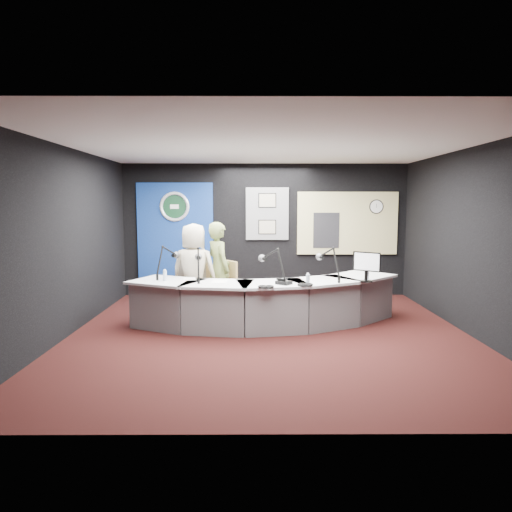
{
  "coord_description": "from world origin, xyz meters",
  "views": [
    {
      "loc": [
        -0.24,
        -6.69,
        1.96
      ],
      "look_at": [
        -0.2,
        0.8,
        1.1
      ],
      "focal_mm": 32.0,
      "sensor_mm": 36.0,
      "label": 1
    }
  ],
  "objects_px": {
    "armchair_left": "(194,289)",
    "person_woman": "(219,269)",
    "armchair_right": "(219,290)",
    "person_man": "(194,271)",
    "broadcast_desk": "(265,302)"
  },
  "relations": [
    {
      "from": "armchair_right",
      "to": "person_woman",
      "type": "relative_size",
      "value": 0.55
    },
    {
      "from": "armchair_right",
      "to": "person_man",
      "type": "bearing_deg",
      "value": -109.16
    },
    {
      "from": "armchair_left",
      "to": "person_man",
      "type": "bearing_deg",
      "value": 0.0
    },
    {
      "from": "armchair_left",
      "to": "armchair_right",
      "type": "distance_m",
      "value": 0.43
    },
    {
      "from": "armchair_left",
      "to": "person_man",
      "type": "xyz_separation_m",
      "value": [
        0.0,
        0.0,
        0.31
      ]
    },
    {
      "from": "armchair_right",
      "to": "armchair_left",
      "type": "bearing_deg",
      "value": -109.16
    },
    {
      "from": "person_woman",
      "to": "person_man",
      "type": "bearing_deg",
      "value": 76.81
    },
    {
      "from": "armchair_right",
      "to": "person_man",
      "type": "xyz_separation_m",
      "value": [
        -0.41,
        -0.13,
        0.36
      ]
    },
    {
      "from": "armchair_right",
      "to": "person_woman",
      "type": "distance_m",
      "value": 0.37
    },
    {
      "from": "broadcast_desk",
      "to": "person_woman",
      "type": "xyz_separation_m",
      "value": [
        -0.8,
        0.64,
        0.45
      ]
    },
    {
      "from": "broadcast_desk",
      "to": "person_woman",
      "type": "bearing_deg",
      "value": 141.42
    },
    {
      "from": "armchair_left",
      "to": "armchair_right",
      "type": "bearing_deg",
      "value": 25.51
    },
    {
      "from": "armchair_right",
      "to": "person_man",
      "type": "relative_size",
      "value": 0.56
    },
    {
      "from": "armchair_left",
      "to": "person_woman",
      "type": "height_order",
      "value": "person_woman"
    },
    {
      "from": "armchair_left",
      "to": "armchair_right",
      "type": "xyz_separation_m",
      "value": [
        0.41,
        0.13,
        -0.05
      ]
    }
  ]
}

